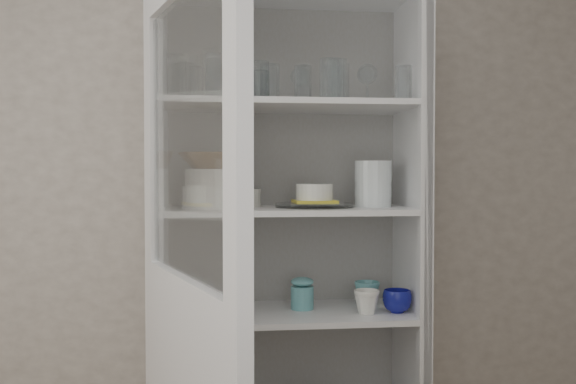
% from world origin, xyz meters
% --- Properties ---
extents(wall_back, '(3.60, 0.02, 2.60)m').
position_xyz_m(wall_back, '(0.00, 1.50, 1.30)').
color(wall_back, gray).
rests_on(wall_back, ground).
extents(pantry_cabinet, '(1.00, 0.45, 2.10)m').
position_xyz_m(pantry_cabinet, '(0.20, 1.34, 0.94)').
color(pantry_cabinet, silver).
rests_on(pantry_cabinet, floor).
extents(cupboard_door, '(0.32, 0.87, 2.00)m').
position_xyz_m(cupboard_door, '(-0.16, 0.62, 0.87)').
color(cupboard_door, silver).
rests_on(cupboard_door, floor).
extents(tumbler_0, '(0.10, 0.10, 0.15)m').
position_xyz_m(tumbler_0, '(-0.21, 1.13, 1.74)').
color(tumbler_0, silver).
rests_on(tumbler_0, shelf_glass).
extents(tumbler_1, '(0.07, 0.07, 0.14)m').
position_xyz_m(tumbler_1, '(-0.07, 1.12, 1.73)').
color(tumbler_1, silver).
rests_on(tumbler_1, shelf_glass).
extents(tumbler_2, '(0.10, 0.10, 0.15)m').
position_xyz_m(tumbler_2, '(-0.08, 1.12, 1.74)').
color(tumbler_2, silver).
rests_on(tumbler_2, shelf_glass).
extents(tumbler_3, '(0.08, 0.08, 0.13)m').
position_xyz_m(tumbler_3, '(0.24, 1.16, 1.72)').
color(tumbler_3, silver).
rests_on(tumbler_3, shelf_glass).
extents(tumbler_4, '(0.09, 0.09, 0.15)m').
position_xyz_m(tumbler_4, '(0.36, 1.12, 1.73)').
color(tumbler_4, silver).
rests_on(tumbler_4, shelf_glass).
extents(tumbler_5, '(0.09, 0.09, 0.15)m').
position_xyz_m(tumbler_5, '(0.34, 1.14, 1.74)').
color(tumbler_5, silver).
rests_on(tumbler_5, shelf_glass).
extents(tumbler_6, '(0.07, 0.07, 0.13)m').
position_xyz_m(tumbler_6, '(0.61, 1.12, 1.72)').
color(tumbler_6, silver).
rests_on(tumbler_6, shelf_glass).
extents(tumbler_7, '(0.09, 0.09, 0.14)m').
position_xyz_m(tumbler_7, '(-0.21, 1.24, 1.73)').
color(tumbler_7, silver).
rests_on(tumbler_7, shelf_glass).
extents(tumbler_8, '(0.07, 0.07, 0.12)m').
position_xyz_m(tumbler_8, '(0.10, 1.28, 1.72)').
color(tumbler_8, silver).
rests_on(tumbler_8, shelf_glass).
extents(tumbler_9, '(0.09, 0.09, 0.15)m').
position_xyz_m(tumbler_9, '(0.09, 1.24, 1.74)').
color(tumbler_9, silver).
rests_on(tumbler_9, shelf_glass).
extents(tumbler_10, '(0.08, 0.08, 0.15)m').
position_xyz_m(tumbler_10, '(0.13, 1.28, 1.74)').
color(tumbler_10, silver).
rests_on(tumbler_10, shelf_glass).
extents(tumbler_11, '(0.08, 0.08, 0.15)m').
position_xyz_m(tumbler_11, '(0.40, 1.25, 1.74)').
color(tumbler_11, silver).
rests_on(tumbler_11, shelf_glass).
extents(goblet_0, '(0.08, 0.08, 0.19)m').
position_xyz_m(goblet_0, '(-0.08, 1.38, 1.75)').
color(goblet_0, silver).
rests_on(goblet_0, shelf_glass).
extents(goblet_1, '(0.08, 0.08, 0.18)m').
position_xyz_m(goblet_1, '(-0.01, 1.35, 1.75)').
color(goblet_1, silver).
rests_on(goblet_1, shelf_glass).
extents(goblet_2, '(0.08, 0.08, 0.17)m').
position_xyz_m(goblet_2, '(0.26, 1.38, 1.75)').
color(goblet_2, silver).
rests_on(goblet_2, shelf_glass).
extents(goblet_3, '(0.08, 0.08, 0.19)m').
position_xyz_m(goblet_3, '(0.53, 1.35, 1.75)').
color(goblet_3, silver).
rests_on(goblet_3, shelf_glass).
extents(plate_stack_front, '(0.22, 0.22, 0.08)m').
position_xyz_m(plate_stack_front, '(-0.09, 1.21, 1.30)').
color(plate_stack_front, white).
rests_on(plate_stack_front, shelf_plates).
extents(plate_stack_back, '(0.21, 0.21, 0.07)m').
position_xyz_m(plate_stack_back, '(-0.00, 1.37, 1.30)').
color(plate_stack_back, white).
rests_on(plate_stack_back, shelf_plates).
extents(cream_bowl, '(0.23, 0.23, 0.06)m').
position_xyz_m(cream_bowl, '(-0.09, 1.21, 1.38)').
color(cream_bowl, silver).
rests_on(cream_bowl, plate_stack_front).
extents(terracotta_bowl, '(0.29, 0.29, 0.06)m').
position_xyz_m(terracotta_bowl, '(-0.09, 1.21, 1.44)').
color(terracotta_bowl, '#563415').
rests_on(terracotta_bowl, cream_bowl).
extents(glass_platter, '(0.37, 0.37, 0.02)m').
position_xyz_m(glass_platter, '(0.30, 1.26, 1.27)').
color(glass_platter, silver).
rests_on(glass_platter, shelf_plates).
extents(yellow_trivet, '(0.16, 0.16, 0.01)m').
position_xyz_m(yellow_trivet, '(0.30, 1.26, 1.28)').
color(yellow_trivet, yellow).
rests_on(yellow_trivet, glass_platter).
extents(white_ramekin, '(0.15, 0.15, 0.06)m').
position_xyz_m(white_ramekin, '(0.30, 1.26, 1.32)').
color(white_ramekin, white).
rests_on(white_ramekin, yellow_trivet).
extents(grey_bowl_stack, '(0.14, 0.14, 0.18)m').
position_xyz_m(grey_bowl_stack, '(0.54, 1.27, 1.35)').
color(grey_bowl_stack, silver).
rests_on(grey_bowl_stack, shelf_plates).
extents(mug_blue, '(0.13, 0.13, 0.09)m').
position_xyz_m(mug_blue, '(0.61, 1.19, 0.90)').
color(mug_blue, navy).
rests_on(mug_blue, shelf_mugs).
extents(mug_teal, '(0.11, 0.11, 0.09)m').
position_xyz_m(mug_teal, '(0.53, 1.34, 0.91)').
color(mug_teal, teal).
rests_on(mug_teal, shelf_mugs).
extents(mug_white, '(0.11, 0.11, 0.09)m').
position_xyz_m(mug_white, '(0.49, 1.18, 0.91)').
color(mug_white, white).
rests_on(mug_white, shelf_mugs).
extents(teal_jar, '(0.09, 0.09, 0.11)m').
position_xyz_m(teal_jar, '(0.26, 1.29, 0.91)').
color(teal_jar, teal).
rests_on(teal_jar, shelf_mugs).
extents(measuring_cups, '(0.09, 0.09, 0.04)m').
position_xyz_m(measuring_cups, '(-0.15, 1.22, 0.88)').
color(measuring_cups, '#A5A2B4').
rests_on(measuring_cups, shelf_mugs).
extents(white_canister, '(0.15, 0.15, 0.13)m').
position_xyz_m(white_canister, '(-0.21, 1.30, 0.93)').
color(white_canister, white).
rests_on(white_canister, shelf_mugs).
extents(tumbler_12, '(0.07, 0.07, 0.13)m').
position_xyz_m(tumbler_12, '(-0.15, 1.26, 1.73)').
color(tumbler_12, silver).
rests_on(tumbler_12, shelf_glass).
extents(tumbler_13, '(0.07, 0.07, 0.14)m').
position_xyz_m(tumbler_13, '(-0.18, 1.24, 1.73)').
color(tumbler_13, silver).
rests_on(tumbler_13, shelf_glass).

